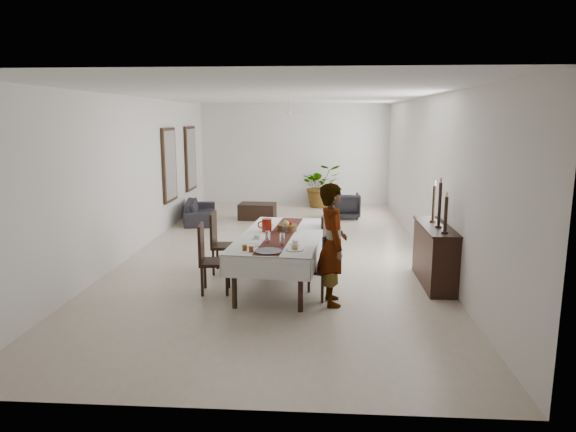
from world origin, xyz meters
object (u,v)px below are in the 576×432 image
at_px(sideboard_body, 435,256).
at_px(sofa, 200,211).
at_px(woman, 333,245).
at_px(red_pitcher, 267,225).
at_px(dining_table_top, 281,237).

bearing_deg(sideboard_body, sofa, 136.14).
distance_m(woman, sofa, 6.99).
height_order(red_pitcher, sofa, red_pitcher).
relative_size(dining_table_top, sofa, 1.41).
bearing_deg(dining_table_top, sofa, 121.93).
relative_size(red_pitcher, sideboard_body, 0.14).
bearing_deg(red_pitcher, sofa, 115.46).
height_order(red_pitcher, sideboard_body, red_pitcher).
xyz_separation_m(red_pitcher, woman, (1.10, -1.12, -0.04)).
xyz_separation_m(sideboard_body, sofa, (-5.19, 4.99, -0.21)).
height_order(sideboard_body, sofa, sideboard_body).
height_order(woman, sofa, woman).
relative_size(dining_table_top, sideboard_body, 1.65).
distance_m(red_pitcher, sideboard_body, 2.88).
xyz_separation_m(dining_table_top, sofa, (-2.61, 5.12, -0.53)).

